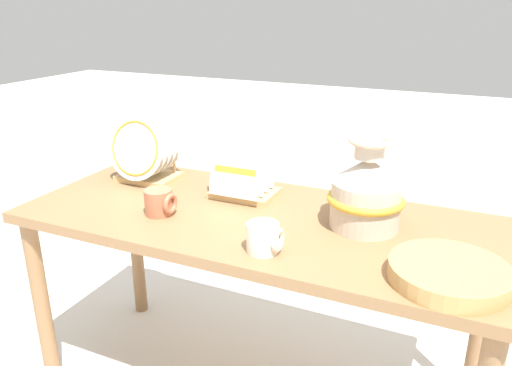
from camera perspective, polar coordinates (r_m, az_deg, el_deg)
The scene contains 7 objects.
display_table at distance 1.64m, azimuth 0.00°, elevation -6.57°, with size 1.52×0.64×0.72m.
ceramic_vase at distance 1.51m, azimuth 12.50°, elevation -0.90°, with size 0.23×0.23×0.28m.
dish_rack_round_plates at distance 1.92m, azimuth -12.50°, elevation 3.41°, with size 0.24×0.20×0.26m.
dish_rack_square_plates at distance 1.73m, azimuth -1.34°, elevation 0.62°, with size 0.22×0.19×0.20m.
wicker_charger_stack at distance 1.32m, azimuth 21.19°, elevation -9.63°, with size 0.29×0.29×0.04m.
mug_terracotta_glaze at distance 1.62m, azimuth -10.94°, elevation -2.17°, with size 0.10×0.09×0.08m.
mug_cream_glaze at distance 1.36m, azimuth 0.95°, elevation -6.29°, with size 0.10×0.09×0.08m.
Camera 1 is at (0.60, -1.34, 1.36)m, focal length 35.00 mm.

